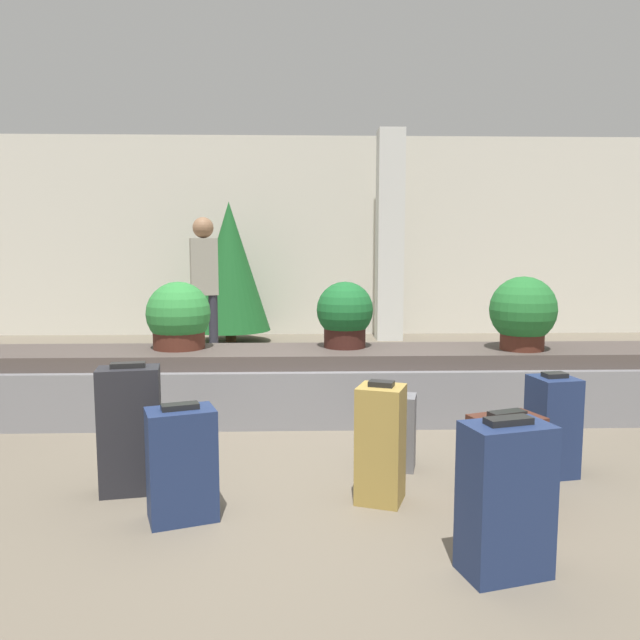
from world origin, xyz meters
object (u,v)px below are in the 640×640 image
suitcase_2 (130,430)px  traveler_0 (204,276)px  suitcase_1 (552,426)px  suitcase_0 (381,444)px  potted_plant_0 (179,317)px  potted_plant_2 (345,314)px  potted_plant_1 (523,313)px  suitcase_6 (506,499)px  decorated_tree (230,267)px  suitcase_4 (182,464)px  suitcase_3 (392,431)px  suitcase_5 (505,459)px  pillar (390,236)px

suitcase_2 → traveler_0: bearing=82.5°
suitcase_1 → suitcase_0: bearing=-171.4°
potted_plant_0 → potted_plant_2: bearing=0.7°
potted_plant_1 → potted_plant_2: bearing=173.3°
suitcase_6 → decorated_tree: bearing=91.3°
suitcase_1 → suitcase_4: suitcase_1 is taller
potted_plant_2 → traveler_0: 2.74m
suitcase_3 → suitcase_4: 1.44m
suitcase_6 → potted_plant_0: potted_plant_0 is taller
suitcase_1 → traveler_0: traveler_0 is taller
suitcase_3 → traveler_0: 4.11m
suitcase_5 → traveler_0: 4.87m
potted_plant_0 → pillar: bearing=60.6°
pillar → suitcase_0: pillar is taller
suitcase_3 → suitcase_6: bearing=-62.9°
suitcase_0 → traveler_0: 4.52m
decorated_tree → traveler_0: bearing=-93.2°
pillar → suitcase_6: (-0.47, -6.99, -1.25)m
suitcase_1 → pillar: bearing=82.2°
suitcase_1 → potted_plant_1: (0.27, 1.34, 0.58)m
pillar → suitcase_6: size_ratio=4.44×
suitcase_2 → suitcase_5: size_ratio=1.47×
potted_plant_0 → suitcase_4: bearing=-79.1°
suitcase_1 → traveler_0: 4.74m
traveler_0 → suitcase_1: bearing=111.7°
suitcase_6 → traveler_0: bearing=97.9°
potted_plant_0 → potted_plant_1: size_ratio=0.92×
suitcase_6 → potted_plant_2: 2.82m
suitcase_4 → potted_plant_2: size_ratio=1.12×
potted_plant_1 → suitcase_1: bearing=-101.3°
suitcase_1 → suitcase_2: suitcase_2 is taller
suitcase_5 → potted_plant_2: bearing=92.7°
potted_plant_2 → suitcase_3: bearing=-81.0°
potted_plant_1 → suitcase_3: bearing=-137.0°
pillar → suitcase_3: size_ratio=6.12×
suitcase_1 → decorated_tree: (-2.67, 5.60, 0.82)m
potted_plant_2 → decorated_tree: 4.34m
suitcase_0 → suitcase_6: size_ratio=0.98×
suitcase_5 → traveler_0: (-2.33, 4.19, 0.84)m
suitcase_6 → decorated_tree: decorated_tree is taller
traveler_0 → suitcase_5: bearing=104.4°
suitcase_4 → decorated_tree: decorated_tree is taller
suitcase_2 → potted_plant_2: potted_plant_2 is taller
suitcase_2 → potted_plant_2: bearing=41.3°
pillar → potted_plant_2: 4.45m
pillar → suitcase_1: size_ratio=4.81×
suitcase_5 → potted_plant_2: size_ratio=0.94×
suitcase_2 → suitcase_5: (2.18, -0.22, -0.13)m
suitcase_0 → suitcase_1: (1.16, 0.39, -0.02)m
suitcase_1 → suitcase_5: size_ratio=1.24×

